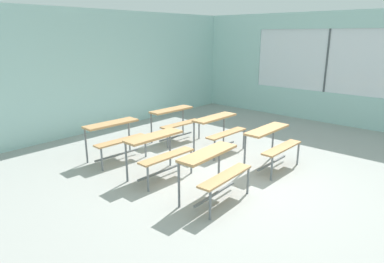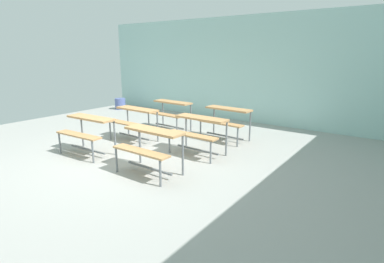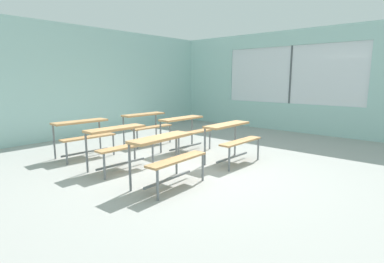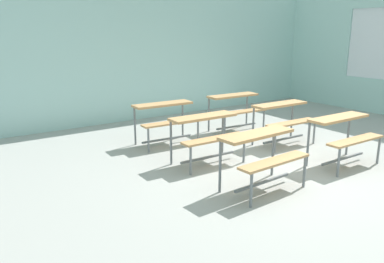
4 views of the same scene
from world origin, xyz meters
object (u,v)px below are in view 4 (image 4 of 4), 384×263
desk_bench_r1c0 (207,128)px  desk_bench_r1c1 (284,114)px  desk_bench_r2c1 (236,104)px  desk_bench_r0c0 (263,148)px  desk_bench_r2c0 (166,114)px  desk_bench_r0c1 (344,129)px

desk_bench_r1c0 → desk_bench_r1c1: (1.76, 0.05, 0.00)m
desk_bench_r1c1 → desk_bench_r2c1: 1.22m
desk_bench_r0c0 → desk_bench_r2c1: (1.72, 2.50, 0.00)m
desk_bench_r1c1 → desk_bench_r1c0: bearing=-177.2°
desk_bench_r0c0 → desk_bench_r2c0: 2.49m
desk_bench_r0c1 → desk_bench_r2c1: bearing=90.3°
desk_bench_r0c0 → desk_bench_r2c1: same height
desk_bench_r1c0 → desk_bench_r2c0: same height
desk_bench_r2c0 → desk_bench_r0c1: bearing=-53.9°
desk_bench_r2c1 → desk_bench_r1c0: bearing=-140.2°
desk_bench_r2c0 → desk_bench_r1c1: bearing=-32.3°
desk_bench_r2c1 → desk_bench_r0c0: bearing=-121.7°
desk_bench_r1c1 → desk_bench_r2c0: bearing=146.3°
desk_bench_r0c1 → desk_bench_r1c0: size_ratio=0.99×
desk_bench_r0c1 → desk_bench_r1c1: (0.08, 1.29, 0.00)m
desk_bench_r2c0 → desk_bench_r2c1: bearing=2.7°
desk_bench_r0c0 → desk_bench_r2c1: size_ratio=1.00×
desk_bench_r2c1 → desk_bench_r0c1: bearing=-87.5°
desk_bench_r1c0 → desk_bench_r2c0: (0.01, 1.27, 0.00)m
desk_bench_r0c0 → desk_bench_r0c1: same height
desk_bench_r1c1 → desk_bench_r2c0: same height
desk_bench_r0c0 → desk_bench_r0c1: (1.71, -0.01, 0.00)m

